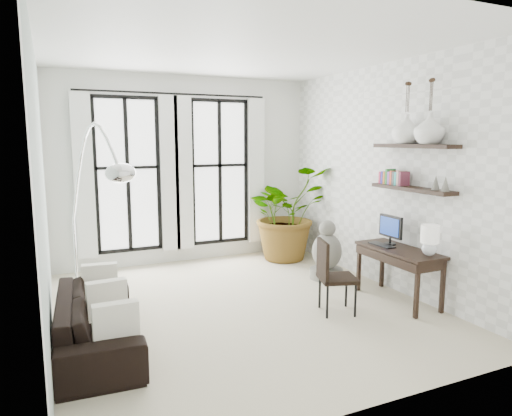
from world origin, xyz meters
TOP-DOWN VIEW (x-y plane):
  - floor at (0.00, 0.00)m, footprint 5.00×5.00m
  - ceiling at (0.00, 0.00)m, footprint 5.00×5.00m
  - wall_left at (-2.25, 0.00)m, footprint 0.00×5.00m
  - wall_right at (2.25, 0.00)m, footprint 0.00×5.00m
  - wall_back at (0.00, 2.50)m, footprint 4.50×0.00m
  - windows at (-0.20, 2.43)m, footprint 3.26×0.13m
  - wall_shelves at (2.11, -0.64)m, footprint 0.25×1.30m
  - sofa at (-1.80, -0.47)m, footprint 0.89×2.01m
  - throw_pillows at (-1.70, -0.47)m, footprint 0.40×1.52m
  - plant at (1.64, 1.88)m, footprint 1.71×1.55m
  - desk at (1.95, -0.73)m, footprint 0.52×1.22m
  - desk_chair at (0.92, -0.65)m, footprint 0.55×0.55m
  - arc_lamp at (-1.70, 0.56)m, footprint 0.73×2.30m
  - buddha at (1.65, 0.57)m, footprint 0.51×0.51m
  - vase_a at (2.11, -0.93)m, footprint 0.37×0.37m
  - vase_b at (2.11, -0.53)m, footprint 0.37×0.37m

SIDE VIEW (x-z plane):
  - floor at x=0.00m, z-range 0.00..0.00m
  - sofa at x=-1.80m, z-range 0.00..0.58m
  - buddha at x=1.65m, z-range -0.07..0.84m
  - throw_pillows at x=-1.70m, z-range 0.30..0.70m
  - desk_chair at x=0.92m, z-range 0.06..0.99m
  - desk at x=1.95m, z-range 0.13..1.24m
  - plant at x=1.64m, z-range 0.00..1.68m
  - windows at x=-0.20m, z-range 0.24..2.88m
  - wall_left at x=-2.25m, z-range -0.90..4.10m
  - wall_right at x=2.25m, z-range -0.90..4.10m
  - wall_back at x=0.00m, z-range -0.65..3.85m
  - wall_shelves at x=2.11m, z-range 1.43..2.03m
  - arc_lamp at x=-1.70m, z-range 0.65..2.99m
  - vase_a at x=2.11m, z-range 2.07..2.46m
  - vase_b at x=2.11m, z-range 2.07..2.46m
  - ceiling at x=0.00m, z-range 3.20..3.20m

